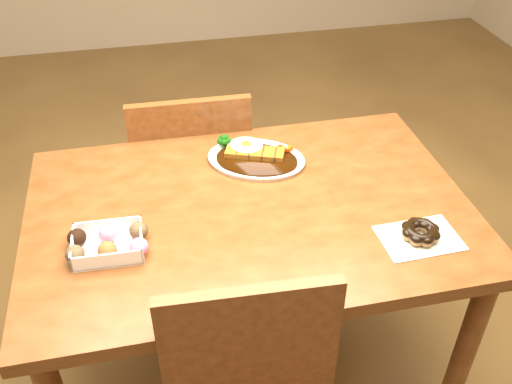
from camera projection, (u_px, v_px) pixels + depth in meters
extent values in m
plane|color=brown|center=(251.00, 372.00, 2.01)|extent=(6.00, 6.00, 0.00)
cube|color=#502910|center=(250.00, 212.00, 1.57)|extent=(1.20, 0.80, 0.04)
cylinder|color=#502910|center=(461.00, 363.00, 1.62)|extent=(0.06, 0.06, 0.71)
cylinder|color=#502910|center=(78.00, 256.00, 1.97)|extent=(0.06, 0.06, 0.71)
cylinder|color=#502910|center=(372.00, 214.00, 2.15)|extent=(0.06, 0.06, 0.71)
cube|color=#502910|center=(192.00, 180.00, 2.20)|extent=(0.43, 0.43, 0.04)
cylinder|color=#502910|center=(230.00, 195.00, 2.49)|extent=(0.04, 0.04, 0.41)
cylinder|color=#502910|center=(152.00, 204.00, 2.44)|extent=(0.04, 0.04, 0.41)
cylinder|color=#502910|center=(243.00, 247.00, 2.22)|extent=(0.04, 0.04, 0.41)
cylinder|color=#502910|center=(156.00, 258.00, 2.17)|extent=(0.04, 0.04, 0.41)
cube|color=#502910|center=(192.00, 155.00, 1.90)|extent=(0.40, 0.04, 0.40)
cube|color=#502910|center=(250.00, 352.00, 1.27)|extent=(0.40, 0.05, 0.40)
ellipsoid|color=white|center=(256.00, 159.00, 1.72)|extent=(0.35, 0.31, 0.01)
ellipsoid|color=black|center=(257.00, 160.00, 1.71)|extent=(0.30, 0.26, 0.01)
cube|color=#6B380C|center=(255.00, 153.00, 1.72)|extent=(0.19, 0.12, 0.02)
ellipsoid|color=white|center=(246.00, 145.00, 1.73)|extent=(0.13, 0.12, 0.01)
ellipsoid|color=#FFB214|center=(246.00, 145.00, 1.73)|extent=(0.03, 0.03, 0.02)
cube|color=white|center=(108.00, 243.00, 1.40)|extent=(0.17, 0.14, 0.05)
ellipsoid|color=black|center=(75.00, 254.00, 1.36)|extent=(0.05, 0.05, 0.04)
ellipsoid|color=brown|center=(107.00, 250.00, 1.38)|extent=(0.05, 0.05, 0.04)
ellipsoid|color=pink|center=(139.00, 247.00, 1.39)|extent=(0.05, 0.05, 0.04)
ellipsoid|color=black|center=(77.00, 238.00, 1.41)|extent=(0.05, 0.05, 0.04)
ellipsoid|color=pink|center=(108.00, 234.00, 1.42)|extent=(0.05, 0.05, 0.04)
ellipsoid|color=black|center=(139.00, 230.00, 1.43)|extent=(0.05, 0.05, 0.04)
cube|color=silver|center=(419.00, 238.00, 1.45)|extent=(0.21, 0.15, 0.00)
torus|color=olive|center=(420.00, 233.00, 1.44)|extent=(0.10, 0.10, 0.03)
torus|color=black|center=(421.00, 230.00, 1.43)|extent=(0.09, 0.09, 0.02)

